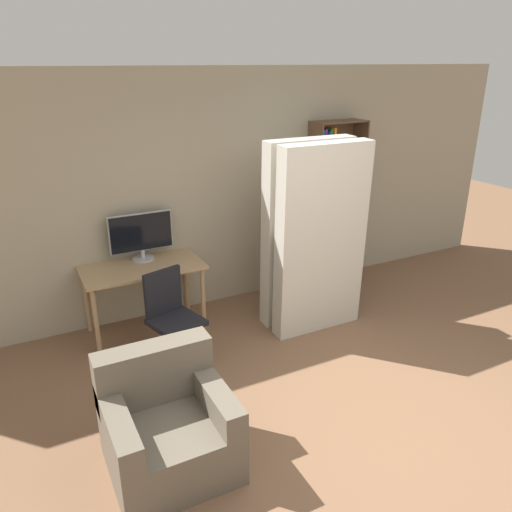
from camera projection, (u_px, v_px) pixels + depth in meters
The scene contains 9 objects.
ground_plane at pixel (385, 442), 3.85m from camera, with size 16.00×16.00×0.00m, color brown.
wall_back at pixel (228, 190), 5.75m from camera, with size 8.00×0.06×2.70m.
desk at pixel (143, 275), 5.23m from camera, with size 1.24×0.65×0.75m.
monitor at pixel (141, 235), 5.27m from camera, with size 0.67×0.23×0.51m.
office_chair at pixel (174, 327), 4.78m from camera, with size 0.54×0.54×0.91m.
bookshelf at pixel (327, 209), 6.30m from camera, with size 0.68×0.31×2.08m.
mattress_near at pixel (322, 241), 5.14m from camera, with size 1.01×0.24×2.02m.
mattress_far at pixel (306, 233), 5.38m from camera, with size 1.01×0.23×2.02m.
armchair at pixel (167, 426), 3.55m from camera, with size 0.85×0.80×0.85m.
Camera 1 is at (-2.29, -2.26, 2.75)m, focal length 35.00 mm.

